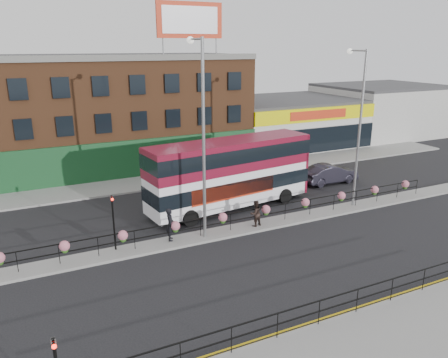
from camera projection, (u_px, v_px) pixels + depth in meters
name	position (u px, v px, depth m)	size (l,w,h in m)	color
ground	(245.00, 229.00, 27.50)	(120.00, 120.00, 0.00)	black
south_pavement	(389.00, 339.00, 17.14)	(60.00, 4.00, 0.15)	gray
north_pavement	(179.00, 178.00, 37.82)	(60.00, 4.00, 0.15)	gray
median	(245.00, 228.00, 27.48)	(60.00, 1.60, 0.15)	gray
yellow_line_inner	(349.00, 310.00, 19.15)	(60.00, 0.10, 0.01)	gold
yellow_line_outer	(352.00, 312.00, 18.99)	(60.00, 0.10, 0.01)	gold
brick_building	(109.00, 111.00, 41.53)	(25.00, 12.21, 10.30)	brown
supermarket	(285.00, 122.00, 50.50)	(15.00, 12.25, 5.30)	silver
warehouse_east	(381.00, 109.00, 56.55)	(14.50, 12.00, 6.30)	#B5B4AF
billboard	(190.00, 20.00, 37.58)	(6.00, 0.29, 4.40)	red
median_railing	(245.00, 214.00, 27.20)	(30.04, 0.56, 1.23)	black
south_railing	(320.00, 307.00, 17.69)	(20.04, 0.05, 1.12)	black
double_decker_bus	(231.00, 167.00, 30.29)	(12.39, 4.32, 4.91)	white
car	(330.00, 174.00, 36.57)	(4.91, 1.74, 1.61)	#272532
pedestrian_a	(170.00, 224.00, 25.40)	(0.64, 0.82, 1.97)	black
pedestrian_b	(255.00, 213.00, 27.45)	(0.92, 0.78, 1.68)	black
lamp_column_west	(201.00, 123.00, 24.40)	(0.41, 2.01, 11.44)	gray
lamp_column_east	(358.00, 116.00, 29.68)	(0.39, 1.89, 10.77)	gray
traffic_light_median	(113.00, 211.00, 23.80)	(0.15, 0.28, 3.65)	black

